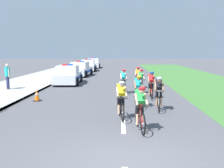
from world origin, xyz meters
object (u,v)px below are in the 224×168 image
object	(u,v)px
cyclist_sixth	(123,81)
cyclist_seventh	(141,81)
police_car_second	(80,69)
spectator_closest	(8,75)
cyclist_lead	(140,107)
police_car_nearest	(68,75)
police_car_third	(88,66)
cyclist_second	(121,99)
cyclist_eighth	(138,77)
cyclist_fifth	(151,84)
traffic_cone_near	(37,95)
police_car_furthest	(93,63)
cyclist_third	(159,93)
cyclist_fourth	(138,91)

from	to	relation	value
cyclist_sixth	cyclist_seventh	distance (m)	1.08
police_car_second	spectator_closest	xyz separation A→B (m)	(-3.19, -10.42, 0.40)
cyclist_lead	police_car_second	bearing A→B (deg)	104.64
police_car_nearest	police_car_third	world-z (taller)	same
cyclist_second	cyclist_eighth	distance (m)	8.53
cyclist_seventh	police_car_third	distance (m)	18.59
police_car_nearest	spectator_closest	bearing A→B (deg)	-128.99
cyclist_lead	cyclist_second	world-z (taller)	same
cyclist_second	police_car_third	world-z (taller)	police_car_third
cyclist_second	cyclist_fifth	xyz separation A→B (m)	(1.68, 4.47, 0.00)
cyclist_fifth	cyclist_eighth	xyz separation A→B (m)	(-0.48, 3.97, 0.00)
police_car_second	traffic_cone_near	xyz separation A→B (m)	(-0.18, -13.75, -0.37)
cyclist_second	police_car_nearest	size ratio (longest dim) A/B	0.38
police_car_furthest	traffic_cone_near	size ratio (longest dim) A/B	7.03
cyclist_third	police_car_furthest	size ratio (longest dim) A/B	0.38
cyclist_second	cyclist_eighth	xyz separation A→B (m)	(1.20, 8.44, 0.00)
police_car_second	police_car_furthest	distance (m)	13.14
cyclist_fourth	police_car_nearest	xyz separation A→B (m)	(-5.06, 8.61, -0.11)
police_car_nearest	police_car_furthest	bearing A→B (deg)	90.00
cyclist_fifth	cyclist_seventh	bearing A→B (deg)	105.23
cyclist_fourth	police_car_third	xyz separation A→B (m)	(-5.06, 21.71, -0.11)
police_car_third	cyclist_lead	bearing A→B (deg)	-79.08
cyclist_third	police_car_furthest	distance (m)	29.44
cyclist_fifth	police_car_furthest	world-z (taller)	police_car_furthest
traffic_cone_near	cyclist_second	bearing A→B (deg)	-38.25
cyclist_seventh	police_car_furthest	size ratio (longest dim) A/B	0.38
cyclist_seventh	police_car_nearest	size ratio (longest dim) A/B	0.39
cyclist_third	cyclist_fifth	distance (m)	2.92
police_car_third	cyclist_third	bearing A→B (deg)	-75.10
cyclist_third	cyclist_fourth	size ratio (longest dim) A/B	1.00
cyclist_fourth	cyclist_eighth	xyz separation A→B (m)	(0.40, 6.27, 0.00)
police_car_second	traffic_cone_near	world-z (taller)	police_car_second
cyclist_eighth	police_car_second	world-z (taller)	police_car_second
cyclist_second	police_car_furthest	distance (m)	30.69
police_car_third	traffic_cone_near	xyz separation A→B (m)	(-0.18, -20.38, -0.37)
cyclist_second	police_car_nearest	xyz separation A→B (m)	(-4.26, 10.78, -0.11)
cyclist_third	cyclist_fourth	bearing A→B (deg)	145.07
cyclist_second	cyclist_fourth	bearing A→B (deg)	69.94
cyclist_lead	cyclist_sixth	bearing A→B (deg)	93.62
cyclist_eighth	cyclist_third	bearing A→B (deg)	-86.01
cyclist_lead	cyclist_third	world-z (taller)	same
cyclist_eighth	police_car_nearest	size ratio (longest dim) A/B	0.39
traffic_cone_near	cyclist_third	bearing A→B (deg)	-17.65
police_car_furthest	cyclist_eighth	bearing A→B (deg)	-76.03
police_car_third	police_car_furthest	distance (m)	6.51
spectator_closest	police_car_third	bearing A→B (deg)	79.41
cyclist_sixth	police_car_second	bearing A→B (deg)	111.56
cyclist_second	cyclist_third	bearing A→B (deg)	42.85
cyclist_lead	police_car_second	world-z (taller)	police_car_second
cyclist_second	cyclist_sixth	distance (m)	6.09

